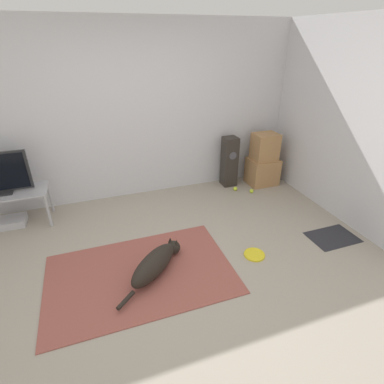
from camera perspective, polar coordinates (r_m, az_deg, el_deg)
name	(u,v)px	position (r m, az deg, el deg)	size (l,w,h in m)	color
ground_plane	(170,279)	(3.33, -4.22, -16.17)	(12.00, 12.00, 0.00)	#9E9384
wall_back	(128,115)	(4.59, -12.13, 14.15)	(8.00, 0.06, 2.55)	silver
area_rug	(141,274)	(3.41, -9.71, -15.13)	(1.97, 1.28, 0.01)	#934C42
dog	(156,263)	(3.32, -6.97, -13.28)	(0.83, 0.76, 0.27)	black
frisbee	(254,254)	(3.67, 11.79, -11.57)	(0.25, 0.25, 0.03)	yellow
cardboard_box_lower	(262,171)	(5.31, 13.23, 3.87)	(0.48, 0.40, 0.45)	#A87A4C
cardboard_box_upper	(265,147)	(5.15, 13.73, 8.38)	(0.39, 0.32, 0.44)	#A87A4C
floor_speaker	(229,162)	(5.09, 7.13, 5.75)	(0.23, 0.23, 0.84)	#2D2823
tv_stand	(3,197)	(4.62, -32.33, -0.83)	(1.09, 0.48, 0.49)	#A8A8AD
tennis_ball_by_boxes	(235,189)	(5.04, 8.25, 0.63)	(0.07, 0.07, 0.07)	#C6E033
tennis_ball_near_speaker	(252,191)	(5.01, 11.28, 0.19)	(0.07, 0.07, 0.07)	#C6E033
game_console	(12,222)	(4.78, -31.07, -4.87)	(0.35, 0.28, 0.10)	#B7B7BC
door_mat	(333,237)	(4.29, 25.21, -7.78)	(0.61, 0.42, 0.01)	#28282D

